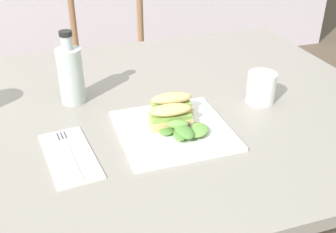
{
  "coord_description": "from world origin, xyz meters",
  "views": [
    {
      "loc": [
        -0.11,
        -0.71,
        1.24
      ],
      "look_at": [
        0.15,
        0.09,
        0.76
      ],
      "focal_mm": 43.57,
      "sensor_mm": 36.0,
      "label": 1
    }
  ],
  "objects": [
    {
      "name": "fork_on_napkin",
      "position": [
        -0.09,
        0.04,
        0.75
      ],
      "size": [
        0.04,
        0.19,
        0.0
      ],
      "color": "silver",
      "rests_on": "napkin_folded"
    },
    {
      "name": "salad_mixed_greens",
      "position": [
        0.17,
        0.02,
        0.76
      ],
      "size": [
        0.13,
        0.12,
        0.03
      ],
      "color": "#6B9E47",
      "rests_on": "plate_lunch"
    },
    {
      "name": "sandwich_half_back",
      "position": [
        0.17,
        0.11,
        0.78
      ],
      "size": [
        0.1,
        0.06,
        0.06
      ],
      "color": "#DBB270",
      "rests_on": "plate_lunch"
    },
    {
      "name": "sandwich_half_front",
      "position": [
        0.15,
        0.06,
        0.78
      ],
      "size": [
        0.1,
        0.06,
        0.06
      ],
      "color": "#DBB270",
      "rests_on": "plate_lunch"
    },
    {
      "name": "plate_lunch",
      "position": [
        0.15,
        0.05,
        0.74
      ],
      "size": [
        0.25,
        0.25,
        0.01
      ],
      "primitive_type": "cube",
      "color": "white",
      "rests_on": "dining_table"
    },
    {
      "name": "bottle_cold_brew",
      "position": [
        -0.05,
        0.28,
        0.81
      ],
      "size": [
        0.07,
        0.07,
        0.19
      ],
      "color": "black",
      "rests_on": "dining_table"
    },
    {
      "name": "dining_table",
      "position": [
        0.06,
        0.19,
        0.63
      ],
      "size": [
        1.4,
        0.98,
        0.74
      ],
      "color": "gray",
      "rests_on": "ground"
    },
    {
      "name": "chair_wooden_far",
      "position": [
        0.2,
        1.19,
        0.45
      ],
      "size": [
        0.49,
        0.49,
        0.87
      ],
      "color": "#8E6642",
      "rests_on": "ground"
    },
    {
      "name": "cup_extra_side",
      "position": [
        0.42,
        0.12,
        0.78
      ],
      "size": [
        0.07,
        0.07,
        0.08
      ],
      "primitive_type": "cylinder",
      "color": "white",
      "rests_on": "dining_table"
    },
    {
      "name": "napkin_folded",
      "position": [
        -0.09,
        0.02,
        0.74
      ],
      "size": [
        0.12,
        0.22,
        0.0
      ],
      "primitive_type": "cube",
      "rotation": [
        0.0,
        0.0,
        0.12
      ],
      "color": "silver",
      "rests_on": "dining_table"
    }
  ]
}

